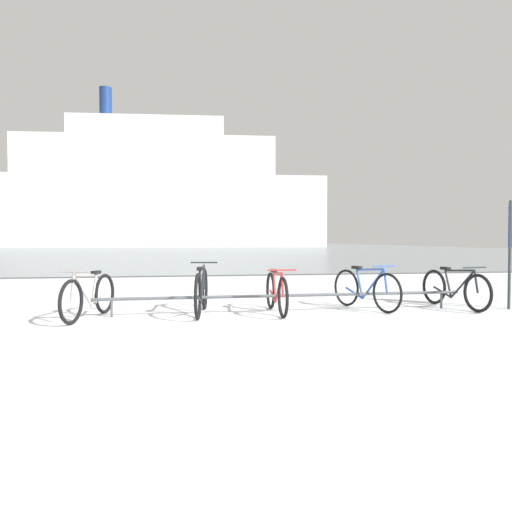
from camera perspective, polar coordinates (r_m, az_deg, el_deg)
name	(u,v)px	position (r m, az deg, el deg)	size (l,w,h in m)	color
ground	(181,249)	(59.88, -8.73, 0.82)	(80.00, 132.00, 0.08)	silver
bike_rack	(287,296)	(8.09, 3.60, -4.69)	(6.21, 0.14, 0.31)	#4C5156
bicycle_0	(89,296)	(7.86, -18.96, -4.48)	(0.64, 1.64, 0.76)	black
bicycle_1	(202,291)	(7.92, -6.39, -4.12)	(0.46, 1.79, 0.83)	black
bicycle_2	(276,293)	(7.98, 2.41, -4.31)	(0.46, 1.64, 0.75)	black
bicycle_3	(366,289)	(8.62, 12.72, -3.78)	(0.68, 1.60, 0.78)	black
bicycle_4	(455,289)	(9.26, 22.23, -3.57)	(0.46, 1.73, 0.75)	black
ferry_ship	(155,194)	(73.69, -11.78, 7.08)	(49.18, 13.51, 23.10)	silver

